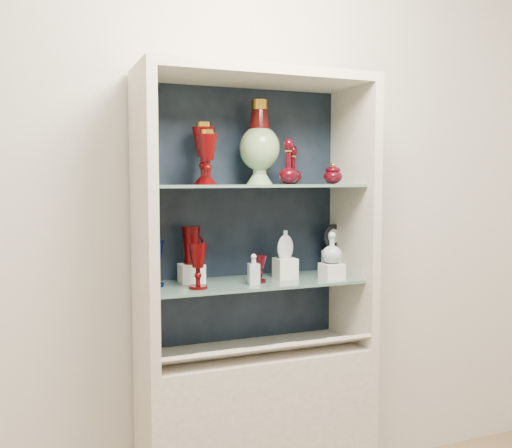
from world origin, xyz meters
name	(u,v)px	position (x,y,z in m)	size (l,w,h in m)	color
wall_back	(238,199)	(0.00, 1.75, 1.40)	(3.50, 0.02, 2.80)	silver
cabinet_base	(256,433)	(0.00, 1.53, 0.38)	(1.00, 0.40, 0.75)	#BDB39F
cabinet_back_panel	(241,215)	(0.00, 1.72, 1.32)	(0.98, 0.02, 1.15)	black
cabinet_side_left	(144,221)	(-0.48, 1.53, 1.32)	(0.04, 0.40, 1.15)	#BDB39F
cabinet_side_right	(353,215)	(0.48, 1.53, 1.32)	(0.04, 0.40, 1.15)	#BDB39F
cabinet_top_cap	(256,77)	(0.00, 1.53, 1.92)	(1.00, 0.40, 0.04)	#BDB39F
shelf_lower	(254,282)	(0.00, 1.55, 1.04)	(0.92, 0.34, 0.01)	slate
shelf_upper	(254,186)	(0.00, 1.55, 1.46)	(0.92, 0.34, 0.01)	slate
label_ledge	(266,350)	(0.00, 1.42, 0.78)	(0.92, 0.18, 0.01)	#BDB39F
label_card_0	(333,339)	(0.32, 1.42, 0.80)	(0.10, 0.07, 0.00)	white
label_card_1	(205,354)	(-0.26, 1.42, 0.80)	(0.10, 0.07, 0.00)	white
label_card_2	(282,345)	(0.08, 1.42, 0.80)	(0.10, 0.07, 0.00)	white
label_card_3	(229,351)	(-0.16, 1.42, 0.80)	(0.10, 0.07, 0.00)	white
pedestal_lamp_left	(208,157)	(-0.23, 1.49, 1.58)	(0.08, 0.08, 0.22)	#470203
pedestal_lamp_right	(204,153)	(-0.21, 1.60, 1.60)	(0.10, 0.10, 0.26)	#470203
enamel_urn	(260,142)	(0.04, 1.59, 1.65)	(0.18, 0.18, 0.36)	#0D4E2C
ruby_decanter_a	(288,159)	(0.13, 1.49, 1.58)	(0.09, 0.09, 0.22)	#43020B
ruby_decanter_b	(293,164)	(0.23, 1.64, 1.56)	(0.08, 0.08, 0.18)	#43020B
lidded_bowl	(333,173)	(0.36, 1.50, 1.52)	(0.08, 0.08, 0.10)	#43020B
cobalt_goblet	(154,264)	(-0.43, 1.59, 1.15)	(0.08, 0.08, 0.19)	#000640
ruby_goblet_tall	(198,266)	(-0.27, 1.47, 1.14)	(0.08, 0.08, 0.18)	#470203
ruby_goblet_small	(260,269)	(0.01, 1.51, 1.11)	(0.06, 0.06, 0.12)	#43020B
riser_ruby_pitcher	(191,273)	(-0.26, 1.62, 1.09)	(0.10, 0.10, 0.08)	silver
ruby_pitcher	(191,245)	(-0.26, 1.62, 1.21)	(0.12, 0.08, 0.16)	#470203
clear_square_bottle	(254,269)	(-0.03, 1.47, 1.12)	(0.05, 0.05, 0.13)	#A2B6BE
riser_flat_flask	(285,268)	(0.15, 1.56, 1.09)	(0.09, 0.09, 0.09)	silver
flat_flask	(285,244)	(0.15, 1.56, 1.20)	(0.09, 0.04, 0.13)	silver
riser_clear_round_decanter	(332,271)	(0.33, 1.46, 1.08)	(0.09, 0.09, 0.07)	silver
clear_round_decanter	(332,249)	(0.33, 1.46, 1.19)	(0.09, 0.09, 0.13)	#A2B6BE
riser_cameo_medallion	(333,261)	(0.44, 1.64, 1.10)	(0.08, 0.08, 0.10)	silver
cameo_medallion	(333,237)	(0.44, 1.64, 1.22)	(0.11, 0.04, 0.13)	black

